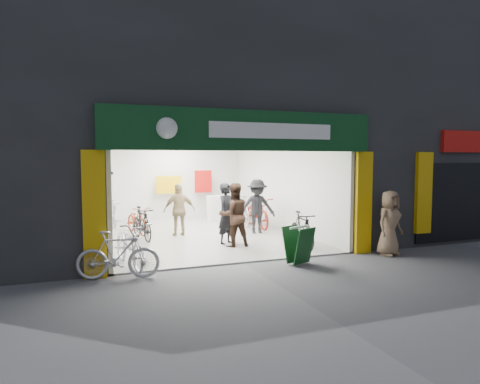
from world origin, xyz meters
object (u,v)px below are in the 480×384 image
bike_left_front (130,244)px  parked_bike (118,255)px  bike_right_front (302,230)px  pedestrian_near (389,223)px  sandwich_board (298,244)px

bike_left_front → parked_bike: bike_left_front is taller
bike_right_front → pedestrian_near: (1.62, -1.55, 0.32)m
parked_bike → pedestrian_near: 6.57m
bike_left_front → sandwich_board: size_ratio=2.33×
bike_left_front → parked_bike: size_ratio=1.21×
parked_bike → sandwich_board: bearing=-81.0°
sandwich_board → bike_right_front: bearing=36.8°
bike_left_front → parked_bike: 0.96m
bike_right_front → pedestrian_near: pedestrian_near is taller
sandwich_board → bike_left_front: bearing=141.5°
bike_right_front → parked_bike: size_ratio=1.00×
parked_bike → sandwich_board: 3.99m
sandwich_board → pedestrian_near: bearing=-21.5°
pedestrian_near → sandwich_board: (-2.57, -0.01, -0.34)m
bike_right_front → sandwich_board: size_ratio=1.92×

